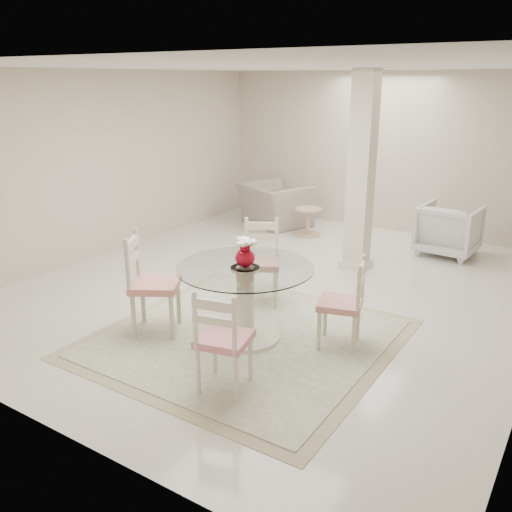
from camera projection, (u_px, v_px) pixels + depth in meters
The scene contains 13 objects.
ground at pixel (280, 288), 6.98m from camera, with size 7.00×7.00×0.00m, color silver.
room_shell at pixel (282, 142), 6.40m from camera, with size 6.02×7.02×2.71m.
column at pixel (361, 173), 7.34m from camera, with size 0.30×0.30×2.70m, color beige.
area_rug at pixel (246, 338), 5.62m from camera, with size 2.87×2.87×0.02m.
dining_table at pixel (245, 303), 5.50m from camera, with size 1.37×1.37×0.79m.
red_vase at pixel (245, 252), 5.32m from camera, with size 0.23×0.22×0.30m.
dining_chair_east at pixel (347, 297), 5.28m from camera, with size 0.51×0.51×1.03m.
dining_chair_north at pixel (261, 255), 6.40m from camera, with size 0.60×0.60×1.11m.
dining_chair_west at pixel (147, 276), 5.58m from camera, with size 0.65×0.65×1.19m.
dining_chair_south at pixel (221, 334), 4.50m from camera, with size 0.50×0.50×1.05m.
recliner_taupe at pixel (275, 205), 9.86m from camera, with size 1.16×1.01×0.75m, color gray.
armchair_white at pixel (449, 230), 8.20m from camera, with size 0.83×0.85×0.77m, color silver.
side_table at pixel (308, 223), 9.24m from camera, with size 0.46×0.46×0.48m.
Camera 1 is at (3.26, -5.63, 2.58)m, focal length 38.00 mm.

